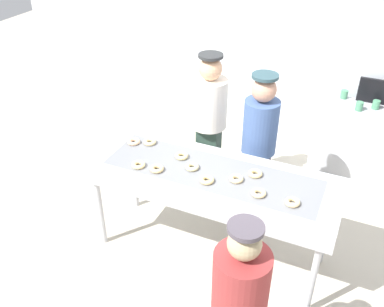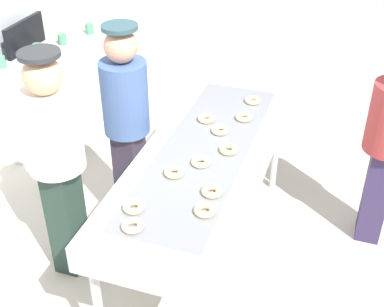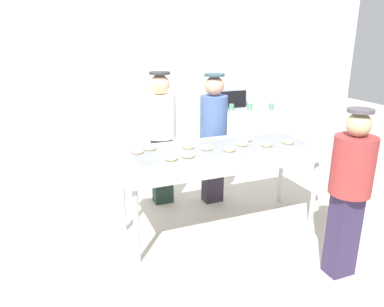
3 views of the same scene
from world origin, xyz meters
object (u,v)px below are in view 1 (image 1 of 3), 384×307
paper_cup_1 (359,106)px  paper_cup_2 (344,94)px  plain_donut_7 (192,167)px  plain_donut_1 (259,193)px  plain_donut_9 (134,142)px  plain_donut_10 (139,165)px  worker_assistant (209,117)px  customer_waiting (239,305)px  plain_donut_3 (236,179)px  paper_cup_4 (376,105)px  fryer_conveyor (212,180)px  worker_baker (259,142)px  plain_donut_0 (182,156)px  plain_donut_2 (150,142)px  plain_donut_6 (207,180)px  plain_donut_8 (255,174)px  prep_counter (371,146)px  plain_donut_4 (292,202)px  plain_donut_5 (157,169)px  menu_display (384,93)px

paper_cup_1 → paper_cup_2: (-0.20, 0.26, 0.00)m
plain_donut_7 → plain_donut_1: bearing=-10.4°
plain_donut_9 → plain_donut_10: 0.41m
worker_assistant → customer_waiting: 2.31m
plain_donut_3 → plain_donut_1: bearing=-25.9°
customer_waiting → paper_cup_4: size_ratio=15.02×
fryer_conveyor → worker_baker: (0.22, 0.68, 0.07)m
plain_donut_9 → paper_cup_1: size_ratio=1.20×
plain_donut_0 → plain_donut_3: (0.58, -0.13, 0.00)m
plain_donut_0 → plain_donut_2: size_ratio=1.00×
plain_donut_7 → worker_baker: 0.81m
plain_donut_0 → plain_donut_2: 0.40m
worker_baker → plain_donut_6: bearing=90.5°
plain_donut_8 → prep_counter: (0.90, 1.85, -0.54)m
plain_donut_7 → worker_baker: (0.40, 0.70, -0.03)m
fryer_conveyor → customer_waiting: customer_waiting is taller
paper_cup_2 → plain_donut_6: bearing=-109.1°
plain_donut_2 → plain_donut_0: bearing=-14.0°
plain_donut_3 → paper_cup_1: bearing=68.0°
plain_donut_0 → plain_donut_4: 1.11m
plain_donut_2 → plain_donut_7: size_ratio=1.00×
plain_donut_2 → paper_cup_1: (1.76, 1.74, -0.04)m
plain_donut_0 → plain_donut_1: size_ratio=1.00×
prep_counter → paper_cup_1: 0.55m
plain_donut_5 → paper_cup_2: plain_donut_5 is taller
plain_donut_0 → prep_counter: plain_donut_0 is taller
plain_donut_4 → paper_cup_2: 2.34m
fryer_conveyor → paper_cup_2: size_ratio=21.98×
plain_donut_8 → plain_donut_3: bearing=-131.9°
plain_donut_0 → plain_donut_9: bearing=176.1°
plain_donut_6 → plain_donut_10: 0.65m
worker_assistant → fryer_conveyor: bearing=101.9°
plain_donut_5 → paper_cup_4: plain_donut_5 is taller
plain_donut_9 → paper_cup_4: plain_donut_9 is taller
plain_donut_8 → paper_cup_2: (0.47, 2.09, -0.04)m
worker_assistant → prep_counter: size_ratio=1.26×
plain_donut_8 → plain_donut_9: same height
plain_donut_1 → paper_cup_1: size_ratio=1.20×
fryer_conveyor → plain_donut_7: 0.21m
fryer_conveyor → worker_assistant: bearing=113.8°
fryer_conveyor → paper_cup_4: size_ratio=21.98×
fryer_conveyor → worker_baker: bearing=71.6°
plain_donut_0 → menu_display: bearing=52.8°
plain_donut_1 → plain_donut_2: (-1.20, 0.34, 0.00)m
plain_donut_9 → prep_counter: size_ratio=0.09×
worker_baker → paper_cup_1: worker_baker is taller
menu_display → plain_donut_4: bearing=-102.4°
plain_donut_3 → paper_cup_1: size_ratio=1.20×
menu_display → paper_cup_1: bearing=-129.8°
plain_donut_2 → prep_counter: (1.99, 1.77, -0.54)m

